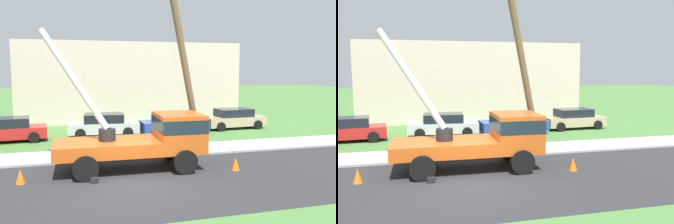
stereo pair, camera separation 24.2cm
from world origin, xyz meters
The scene contains 12 objects.
ground_plane centered at (0.00, 12.00, 0.00)m, with size 120.00×120.00×0.00m, color #477538.
road_asphalt centered at (0.00, 0.00, 0.00)m, with size 80.00×7.19×0.01m, color #2B2B2D.
sidewalk_strip centered at (0.00, 4.86, 0.05)m, with size 80.00×2.53×0.10m, color #9E9E99.
utility_truck centered at (1.05, 2.00, 1.41)m, with size 6.76×3.20×5.98m.
leaning_utility_pole centered at (3.10, 3.47, 4.50)m, with size 2.84×1.72×8.77m.
traffic_cone_ahead centered at (4.49, 0.72, 0.28)m, with size 0.36×0.36×0.56m, color orange.
traffic_cone_behind centered at (-4.05, 1.19, 0.28)m, with size 0.36×0.36×0.56m, color orange.
parked_sedan_red centered at (-5.80, 9.73, 0.71)m, with size 4.54×2.26×1.42m.
parked_sedan_silver centered at (-0.13, 10.18, 0.71)m, with size 4.53×2.24×1.42m.
parked_sedan_blue centered at (4.38, 9.68, 0.71)m, with size 4.46×2.12×1.42m.
parked_sedan_tan centered at (9.14, 10.64, 0.71)m, with size 4.50×2.19×1.42m.
lowrise_building_backdrop centered at (2.77, 18.19, 3.20)m, with size 18.00×6.00×6.40m, color beige.
Camera 1 is at (-2.14, -12.77, 4.27)m, focal length 38.29 mm.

